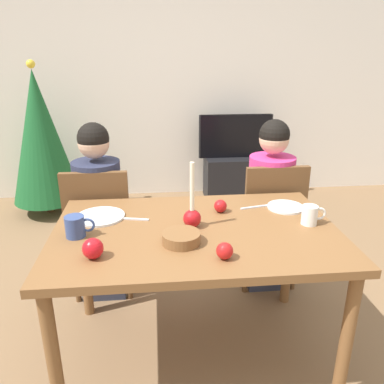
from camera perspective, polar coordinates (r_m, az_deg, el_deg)
ground_plane at (r=2.32m, az=0.52°, el=-22.40°), size 7.68×7.68×0.00m
back_wall at (r=4.31m, az=-3.27°, el=16.66°), size 6.40×0.10×2.60m
dining_table at (r=1.93m, az=0.59°, el=-7.73°), size 1.40×0.90×0.75m
chair_left at (r=2.56m, az=-13.50°, el=-4.78°), size 0.40×0.40×0.90m
chair_right at (r=2.65m, az=11.49°, el=-3.79°), size 0.40×0.40×0.90m
person_left_child at (r=2.57m, az=-13.52°, el=-3.31°), size 0.30×0.30×1.17m
person_right_child at (r=2.65m, az=11.38°, el=-2.37°), size 0.30×0.30×1.17m
tv_stand at (r=4.30m, az=6.24°, el=2.14°), size 0.64×0.40×0.48m
tv at (r=4.18m, az=6.48°, el=8.27°), size 0.79×0.05×0.46m
christmas_tree at (r=4.04m, az=-21.58°, el=7.57°), size 0.67×0.67×1.50m
candle_centerpiece at (r=1.89m, az=0.01°, el=-3.32°), size 0.09×0.09×0.33m
plate_left at (r=2.07m, az=-13.48°, el=-3.56°), size 0.25×0.25×0.01m
plate_right at (r=2.20m, az=13.75°, el=-2.19°), size 0.20×0.20×0.01m
mug_left at (r=1.88m, az=-16.91°, el=-4.93°), size 0.14×0.09×0.10m
mug_right at (r=2.01m, az=17.23°, el=-3.32°), size 0.12×0.08×0.10m
fork_left at (r=2.02m, az=-8.95°, el=-3.99°), size 0.18×0.05×0.01m
fork_right at (r=2.17m, az=9.44°, el=-2.21°), size 0.18×0.05×0.01m
bowl_walnuts at (r=1.75m, az=-1.61°, el=-6.84°), size 0.18×0.18×0.05m
apple_near_candle at (r=2.08m, az=4.25°, el=-2.09°), size 0.07×0.07×0.07m
apple_by_left_plate at (r=1.63m, az=4.88°, el=-8.72°), size 0.07×0.07×0.07m
apple_by_right_mug at (r=1.68m, az=-14.54°, el=-8.14°), size 0.09×0.09×0.09m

